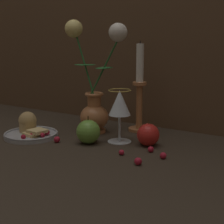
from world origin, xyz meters
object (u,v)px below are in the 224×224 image
Objects in this scene: vase at (94,91)px; candlestick at (139,95)px; wine_glass at (120,105)px; apple_near_glass at (148,135)px; apple_beside_vase at (88,132)px; plate_with_pastries at (30,130)px.

vase is 1.22× the size of candlestick.
vase is 0.14m from wine_glass.
wine_glass is at bearing -173.60° from apple_near_glass.
apple_beside_vase is 0.18m from apple_near_glass.
wine_glass is (0.13, -0.05, -0.03)m from vase.
apple_beside_vase is (0.20, 0.04, 0.02)m from plate_with_pastries.
vase is at bearing 116.68° from apple_beside_vase.
plate_with_pastries is at bearing -159.79° from wine_glass.
apple_near_glass is at bearing 16.90° from plate_with_pastries.
apple_beside_vase is at bearing -63.32° from vase.
apple_beside_vase is (-0.06, -0.21, -0.09)m from candlestick.
apple_beside_vase is at bearing -155.00° from apple_near_glass.
apple_near_glass is (0.22, -0.04, -0.11)m from vase.
plate_with_pastries is 2.17× the size of apple_near_glass.
apple_near_glass is (0.16, 0.08, -0.00)m from apple_beside_vase.
plate_with_pastries is 0.38m from apple_near_glass.
plate_with_pastries is 0.31m from wine_glass.
apple_beside_vase reaches higher than apple_near_glass.
candlestick is at bearing 94.84° from wine_glass.
vase is 2.29× the size of wine_glass.
candlestick reaches higher than apple_near_glass.
candlestick is (0.26, 0.25, 0.10)m from plate_with_pastries.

